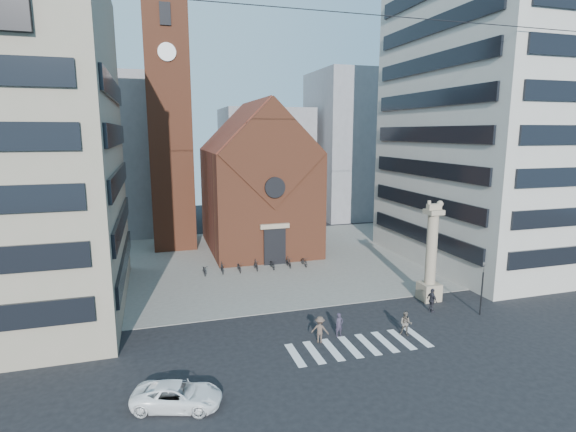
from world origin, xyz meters
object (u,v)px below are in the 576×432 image
object	(u,v)px
white_car	(177,395)
scooter_0	(204,270)
pedestrian_0	(339,325)
pedestrian_2	(432,300)
pedestrian_1	(406,324)
lion_column	(431,261)
traffic_light	(482,287)

from	to	relation	value
white_car	scooter_0	xyz separation A→B (m)	(3.85, 21.90, -0.10)
pedestrian_0	pedestrian_2	distance (m)	9.03
pedestrian_1	scooter_0	xyz separation A→B (m)	(-12.13, 17.92, -0.33)
pedestrian_0	scooter_0	size ratio (longest dim) A/B	0.90
pedestrian_1	pedestrian_2	bearing A→B (deg)	74.35
lion_column	white_car	world-z (taller)	lion_column
lion_column	white_car	bearing A→B (deg)	-156.28
pedestrian_2	scooter_0	distance (m)	22.09
white_car	pedestrian_0	size ratio (longest dim) A/B	2.72
white_car	pedestrian_2	bearing A→B (deg)	-52.97
pedestrian_2	scooter_0	size ratio (longest dim) A/B	1.03
white_car	pedestrian_2	size ratio (longest dim) A/B	2.38
pedestrian_2	pedestrian_0	bearing A→B (deg)	98.12
white_car	pedestrian_1	distance (m)	16.47
lion_column	pedestrian_2	world-z (taller)	lion_column
pedestrian_1	scooter_0	world-z (taller)	pedestrian_1
traffic_light	white_car	world-z (taller)	traffic_light
lion_column	pedestrian_1	world-z (taller)	lion_column
lion_column	scooter_0	bearing A→B (deg)	145.09
pedestrian_0	traffic_light	bearing A→B (deg)	-14.18
pedestrian_1	lion_column	bearing A→B (deg)	82.54
traffic_light	pedestrian_2	distance (m)	3.93
pedestrian_0	pedestrian_2	xyz separation A→B (m)	(8.84, 1.88, 0.12)
scooter_0	lion_column	bearing A→B (deg)	-34.29
pedestrian_1	pedestrian_2	distance (m)	5.32
scooter_0	traffic_light	bearing A→B (deg)	-39.07
white_car	scooter_0	world-z (taller)	white_car
white_car	traffic_light	bearing A→B (deg)	-59.20
lion_column	pedestrian_1	distance (m)	8.30
pedestrian_1	scooter_0	distance (m)	21.65
pedestrian_1	scooter_0	bearing A→B (deg)	162.18
lion_column	scooter_0	xyz separation A→B (m)	(-17.76, 12.40, -2.91)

